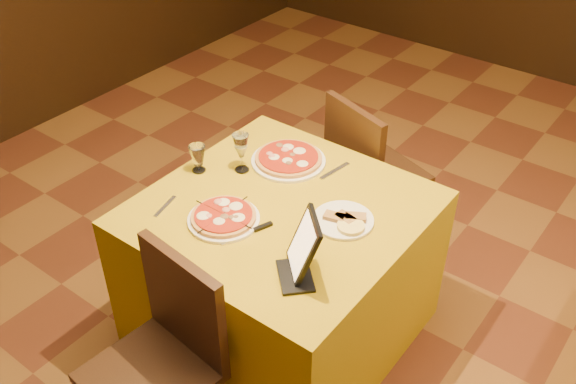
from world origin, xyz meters
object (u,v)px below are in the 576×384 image
Objects in this scene: chair_main_near at (150,375)px; pizza_far at (288,159)px; main_table at (282,272)px; water_glass at (198,159)px; chair_main_far at (378,173)px; wine_glass at (241,152)px; tablet at (304,245)px; pizza_near at (224,218)px.

chair_main_near reaches higher than pizza_far.
water_glass is (-0.46, -0.02, 0.44)m from main_table.
chair_main_far reaches higher than pizza_far.
wine_glass is 0.78× the size of tablet.
chair_main_near reaches higher than pizza_near.
tablet is at bearing -48.44° from pizza_far.
chair_main_far is 0.89m from wine_glass.
main_table is 1.21× the size of chair_main_far.
tablet is at bearing -30.73° from wine_glass.
pizza_near is 0.38m from wine_glass.
main_table is 1.21× the size of chair_main_near.
chair_main_far reaches higher than main_table.
chair_main_far is 1.21m from tablet.
pizza_far is 0.73m from tablet.
chair_main_far is (0.00, 1.63, 0.00)m from chair_main_near.
main_table is 3.72× the size of pizza_near.
tablet is (0.76, -0.24, 0.06)m from water_glass.
wine_glass is at bearing 38.68° from water_glass.
chair_main_far reaches higher than pizza_near.
wine_glass is (-0.31, -0.73, 0.39)m from chair_main_far.
pizza_near is 0.39m from water_glass.
chair_main_near is 0.97m from water_glass.
chair_main_far is at bearing 61.75° from water_glass.
tablet is (0.30, -1.09, 0.41)m from chair_main_far.
tablet reaches higher than pizza_near.
wine_glass is at bearing -125.80° from pizza_far.
pizza_far is at bearing 105.59° from chair_main_near.
tablet is (0.30, 0.54, 0.41)m from chair_main_near.
water_glass is (-0.46, -0.85, 0.36)m from chair_main_far.
pizza_far is 0.23m from wine_glass.
tablet reaches higher than main_table.
wine_glass reaches higher than pizza_near.
pizza_far is 1.41× the size of tablet.
pizza_far reaches higher than main_table.
wine_glass is (-0.13, -0.18, 0.08)m from pizza_far.
chair_main_near is at bearing -77.37° from pizza_near.
wine_glass is at bearing 115.03° from chair_main_near.
wine_glass is (-0.31, 0.11, 0.47)m from main_table.
main_table is 0.57m from wine_glass.
main_table is 0.80m from chair_main_near.
pizza_far is (-0.18, -0.55, 0.31)m from chair_main_far.
water_glass reaches higher than main_table.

